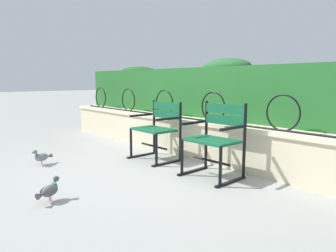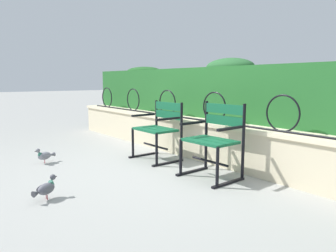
# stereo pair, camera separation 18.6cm
# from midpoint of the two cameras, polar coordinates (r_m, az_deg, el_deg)

# --- Properties ---
(ground_plane) EXTENTS (60.00, 60.00, 0.00)m
(ground_plane) POSITION_cam_midpoint_polar(r_m,az_deg,el_deg) (4.13, 0.29, -7.69)
(ground_plane) COLOR #9E9E99
(stone_wall) EXTENTS (7.23, 0.41, 0.56)m
(stone_wall) POSITION_cam_midpoint_polar(r_m,az_deg,el_deg) (4.60, 8.16, -2.48)
(stone_wall) COLOR beige
(stone_wall) RESTS_ON ground
(iron_arch_fence) EXTENTS (6.69, 0.02, 0.42)m
(iron_arch_fence) POSITION_cam_midpoint_polar(r_m,az_deg,el_deg) (4.67, 5.28, 3.39)
(iron_arch_fence) COLOR black
(iron_arch_fence) RESTS_ON stone_wall
(hedge_row) EXTENTS (7.08, 0.55, 0.90)m
(hedge_row) POSITION_cam_midpoint_polar(r_m,az_deg,el_deg) (4.84, 12.23, 6.22)
(hedge_row) COLOR #236028
(hedge_row) RESTS_ON stone_wall
(park_chair_left) EXTENTS (0.64, 0.52, 0.83)m
(park_chair_left) POSITION_cam_midpoint_polar(r_m,az_deg,el_deg) (4.55, -0.38, -0.28)
(park_chair_left) COLOR #145B38
(park_chair_left) RESTS_ON ground
(park_chair_right) EXTENTS (0.63, 0.53, 0.88)m
(park_chair_right) POSITION_cam_midpoint_polar(r_m,az_deg,el_deg) (3.75, 9.78, -2.10)
(park_chair_right) COLOR #145B38
(park_chair_right) RESTS_ON ground
(pigeon_near_chairs) EXTENTS (0.18, 0.27, 0.22)m
(pigeon_near_chairs) POSITION_cam_midpoint_polar(r_m,az_deg,el_deg) (3.26, -19.56, -10.51)
(pigeon_near_chairs) COLOR #5B5B66
(pigeon_near_chairs) RESTS_ON ground
(pigeon_far_side) EXTENTS (0.15, 0.29, 0.22)m
(pigeon_far_side) POSITION_cam_midpoint_polar(r_m,az_deg,el_deg) (4.65, -20.22, -4.97)
(pigeon_far_side) COLOR gray
(pigeon_far_side) RESTS_ON ground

